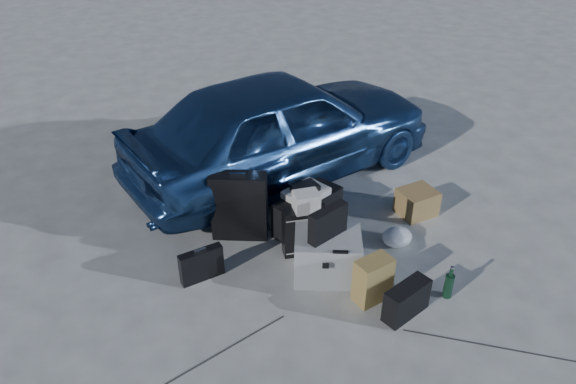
% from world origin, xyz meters
% --- Properties ---
extents(ground, '(60.00, 60.00, 0.00)m').
position_xyz_m(ground, '(0.00, 0.00, 0.00)').
color(ground, beige).
rests_on(ground, ground).
extents(car, '(4.12, 2.47, 1.31)m').
position_xyz_m(car, '(0.18, 2.10, 0.66)').
color(car, '#2D548F').
rests_on(car, ground).
extents(pelican_case, '(0.77, 0.71, 0.45)m').
position_xyz_m(pelican_case, '(-0.07, 0.17, 0.23)').
color(pelican_case, '#B0B3B5').
rests_on(pelican_case, ground).
extents(laptop_bag, '(0.42, 0.25, 0.31)m').
position_xyz_m(laptop_bag, '(-0.08, 0.17, 0.61)').
color(laptop_bag, black).
rests_on(laptop_bag, pelican_case).
extents(briefcase, '(0.43, 0.17, 0.33)m').
position_xyz_m(briefcase, '(-1.21, 0.52, 0.16)').
color(briefcase, black).
rests_on(briefcase, ground).
extents(suitcase_left, '(0.61, 0.41, 0.74)m').
position_xyz_m(suitcase_left, '(-0.67, 1.05, 0.37)').
color(suitcase_left, black).
rests_on(suitcase_left, ground).
extents(suitcase_right, '(0.45, 0.21, 0.52)m').
position_xyz_m(suitcase_right, '(-0.15, 0.55, 0.26)').
color(suitcase_right, black).
rests_on(suitcase_right, ground).
extents(white_carton, '(0.25, 0.21, 0.19)m').
position_xyz_m(white_carton, '(-0.14, 0.55, 0.61)').
color(white_carton, silver).
rests_on(white_carton, suitcase_right).
extents(duffel_bag, '(0.85, 0.67, 0.39)m').
position_xyz_m(duffel_bag, '(0.05, 0.94, 0.20)').
color(duffel_bag, black).
rests_on(duffel_bag, ground).
extents(flat_box_white, '(0.53, 0.48, 0.08)m').
position_xyz_m(flat_box_white, '(0.03, 0.96, 0.43)').
color(flat_box_white, silver).
rests_on(flat_box_white, duffel_bag).
extents(flat_box_black, '(0.30, 0.23, 0.06)m').
position_xyz_m(flat_box_black, '(0.02, 0.96, 0.50)').
color(flat_box_black, black).
rests_on(flat_box_black, flat_box_white).
extents(kraft_bag, '(0.37, 0.27, 0.44)m').
position_xyz_m(kraft_bag, '(0.17, -0.29, 0.22)').
color(kraft_bag, olive).
rests_on(kraft_bag, ground).
extents(cardboard_box, '(0.43, 0.39, 0.29)m').
position_xyz_m(cardboard_box, '(1.28, 0.76, 0.15)').
color(cardboard_box, '#9C7044').
rests_on(cardboard_box, ground).
extents(plastic_bag, '(0.38, 0.34, 0.18)m').
position_xyz_m(plastic_bag, '(0.80, 0.34, 0.09)').
color(plastic_bag, white).
rests_on(plastic_bag, ground).
extents(messenger_bag, '(0.49, 0.31, 0.32)m').
position_xyz_m(messenger_bag, '(0.36, -0.57, 0.16)').
color(messenger_bag, black).
rests_on(messenger_bag, ground).
extents(green_bottle, '(0.10, 0.10, 0.33)m').
position_xyz_m(green_bottle, '(0.84, -0.51, 0.17)').
color(green_bottle, black).
rests_on(green_bottle, ground).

